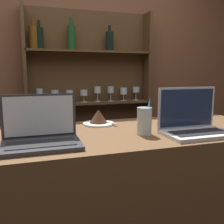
{
  "coord_description": "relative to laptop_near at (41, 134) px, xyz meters",
  "views": [
    {
      "loc": [
        -0.43,
        -0.87,
        1.37
      ],
      "look_at": [
        -0.04,
        0.36,
        1.16
      ],
      "focal_mm": 40.0,
      "sensor_mm": 36.0,
      "label": 1
    }
  ],
  "objects": [
    {
      "name": "bar_counter",
      "position": [
        0.4,
        0.12,
        -0.58
      ],
      "size": [
        1.71,
        0.65,
        1.06
      ],
      "color": "brown",
      "rests_on": "ground_plane"
    },
    {
      "name": "back_wall",
      "position": [
        0.4,
        1.4,
        0.24
      ],
      "size": [
        7.0,
        0.06,
        2.7
      ],
      "color": "brown",
      "rests_on": "ground_plane"
    },
    {
      "name": "back_shelf",
      "position": [
        0.5,
        1.32,
        -0.07
      ],
      "size": [
        1.21,
        0.18,
        1.95
      ],
      "color": "brown",
      "rests_on": "ground_plane"
    },
    {
      "name": "laptop_near",
      "position": [
        0.0,
        0.0,
        0.0
      ],
      "size": [
        0.32,
        0.22,
        0.21
      ],
      "color": "#333338",
      "rests_on": "bar_counter"
    },
    {
      "name": "laptop_far",
      "position": [
        0.74,
        -0.03,
        0.01
      ],
      "size": [
        0.33,
        0.21,
        0.23
      ],
      "color": "silver",
      "rests_on": "bar_counter"
    },
    {
      "name": "cake_plate",
      "position": [
        0.34,
        0.33,
        -0.01
      ],
      "size": [
        0.18,
        0.18,
        0.09
      ],
      "color": "white",
      "rests_on": "bar_counter"
    },
    {
      "name": "water_glass",
      "position": [
        0.5,
        0.03,
        0.02
      ],
      "size": [
        0.07,
        0.07,
        0.18
      ],
      "color": "silver",
      "rests_on": "bar_counter"
    }
  ]
}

